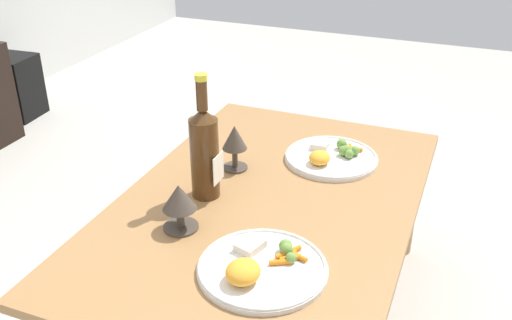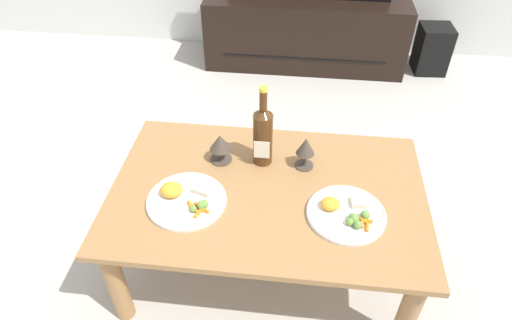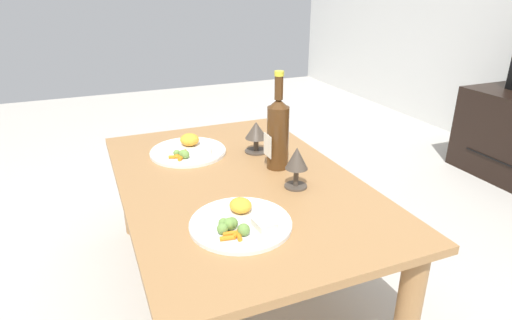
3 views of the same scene
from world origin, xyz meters
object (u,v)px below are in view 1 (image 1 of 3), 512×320
at_px(dining_table, 267,222).
at_px(wine_bottle, 204,150).
at_px(goblet_left, 179,200).
at_px(dinner_plate_left, 261,267).
at_px(floor_speaker, 16,87).
at_px(dinner_plate_right, 331,156).
at_px(goblet_right, 235,140).

xyz_separation_m(dining_table, wine_bottle, (-0.04, 0.16, 0.21)).
bearing_deg(wine_bottle, goblet_left, -175.79).
relative_size(goblet_left, dinner_plate_left, 0.42).
relative_size(floor_speaker, dinner_plate_right, 1.17).
distance_m(floor_speaker, goblet_left, 2.05).
height_order(wine_bottle, goblet_right, wine_bottle).
bearing_deg(floor_speaker, goblet_right, -121.21).
height_order(goblet_left, dinner_plate_left, goblet_left).
relative_size(wine_bottle, goblet_left, 2.81).
relative_size(floor_speaker, goblet_left, 2.69).
distance_m(goblet_right, dinner_plate_right, 0.30).
bearing_deg(dinner_plate_left, floor_speaker, 56.01).
height_order(wine_bottle, goblet_left, wine_bottle).
relative_size(goblet_left, goblet_right, 0.89).
relative_size(dinner_plate_left, dinner_plate_right, 1.04).
relative_size(floor_speaker, wine_bottle, 0.96).
distance_m(dining_table, goblet_left, 0.29).
distance_m(dining_table, floor_speaker, 2.05).
distance_m(floor_speaker, dinner_plate_left, 2.29).
relative_size(wine_bottle, goblet_right, 2.51).
relative_size(wine_bottle, dinner_plate_right, 1.23).
bearing_deg(goblet_left, dinner_plate_right, -26.97).
bearing_deg(goblet_right, dining_table, -130.76).
bearing_deg(goblet_right, dinner_plate_right, -58.01).
bearing_deg(goblet_right, dinner_plate_left, -149.64).
xyz_separation_m(goblet_right, dinner_plate_right, (0.15, -0.25, -0.08)).
height_order(floor_speaker, goblet_right, goblet_right).
xyz_separation_m(dinner_plate_left, dinner_plate_right, (0.57, -0.00, -0.00)).
height_order(dining_table, wine_bottle, wine_bottle).
bearing_deg(dinner_plate_right, floor_speaker, 69.73).
height_order(dining_table, floor_speaker, dining_table).
xyz_separation_m(floor_speaker, goblet_right, (-0.85, -1.64, 0.36)).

